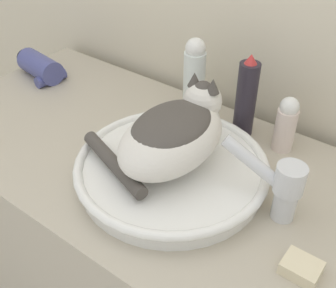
{
  "coord_description": "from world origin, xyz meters",
  "views": [
    {
      "loc": [
        0.45,
        -0.29,
        1.48
      ],
      "look_at": [
        0.05,
        0.24,
        0.98
      ],
      "focal_mm": 45.0,
      "sensor_mm": 36.0,
      "label": 1
    }
  ],
  "objects": [
    {
      "name": "soap_bar",
      "position": [
        0.36,
        0.19,
        0.9
      ],
      "size": [
        0.06,
        0.05,
        0.02
      ],
      "color": "beige",
      "rests_on": "vanity_counter"
    },
    {
      "name": "lotion_bottle_white",
      "position": [
        -0.06,
        0.49,
        0.99
      ],
      "size": [
        0.05,
        0.05,
        0.2
      ],
      "color": "silver",
      "rests_on": "vanity_counter"
    },
    {
      "name": "faucet",
      "position": [
        0.27,
        0.29,
        0.96
      ],
      "size": [
        0.16,
        0.06,
        0.15
      ],
      "rotation": [
        0.0,
        0.0,
        -2.97
      ],
      "color": "silver",
      "rests_on": "vanity_counter"
    },
    {
      "name": "hairspray_can_black",
      "position": [
        0.09,
        0.49,
        0.98
      ],
      "size": [
        0.05,
        0.05,
        0.2
      ],
      "color": "#28232D",
      "rests_on": "vanity_counter"
    },
    {
      "name": "sink_basin",
      "position": [
        0.05,
        0.25,
        0.91
      ],
      "size": [
        0.4,
        0.4,
        0.05
      ],
      "color": "white",
      "rests_on": "vanity_counter"
    },
    {
      "name": "cat",
      "position": [
        0.05,
        0.26,
        1.0
      ],
      "size": [
        0.27,
        0.28,
        0.15
      ],
      "rotation": [
        0.0,
        0.0,
        1.55
      ],
      "color": "silver",
      "rests_on": "sink_basin"
    },
    {
      "name": "vanity_counter",
      "position": [
        0.0,
        0.28,
        0.44
      ],
      "size": [
        1.24,
        0.56,
        0.88
      ],
      "color": "#B2A893",
      "rests_on": "ground_plane"
    },
    {
      "name": "deodorant_stick",
      "position": [
        0.19,
        0.49,
        0.95
      ],
      "size": [
        0.05,
        0.05,
        0.13
      ],
      "color": "silver",
      "rests_on": "vanity_counter"
    },
    {
      "name": "hair_dryer",
      "position": [
        -0.52,
        0.38,
        0.92
      ],
      "size": [
        0.17,
        0.1,
        0.07
      ],
      "rotation": [
        0.0,
        0.0,
        3.0
      ],
      "color": "#474C8C",
      "rests_on": "vanity_counter"
    }
  ]
}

